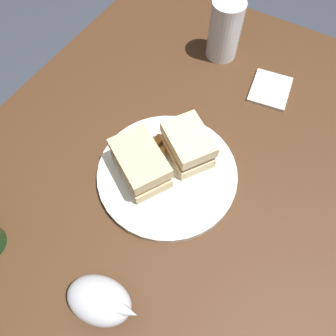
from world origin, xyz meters
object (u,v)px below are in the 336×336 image
Objects in this scene: sandwich_half_left at (188,145)px; pint_glass at (224,33)px; plate at (169,172)px; gravy_boat at (100,300)px; napkin at (270,89)px; sandwich_half_right at (140,164)px.

pint_glass is (-0.33, -0.08, 0.01)m from sandwich_half_left.
plate is 0.28m from gravy_boat.
sandwich_half_left reaches higher than napkin.
gravy_boat is at bearing 3.30° from sandwich_half_left.
sandwich_half_right is at bearing -162.03° from gravy_boat.
plate is at bearing -16.39° from napkin.
sandwich_half_right is at bearing -34.75° from sandwich_half_left.
plate is 0.07m from sandwich_half_left.
plate is 2.22× the size of sandwich_half_left.
pint_glass is (-0.41, -0.02, 0.01)m from sandwich_half_right.
gravy_boat is (0.24, 0.08, -0.01)m from sandwich_half_right.
napkin is at bearing 71.22° from pint_glass.
sandwich_half_left is (-0.05, 0.01, 0.04)m from plate.
plate is at bearing 124.16° from sandwich_half_right.
plate is 1.99× the size of sandwich_half_right.
plate is 2.62× the size of napkin.
pint_glass is at bearing -108.78° from napkin.
napkin is at bearing 158.35° from sandwich_half_right.
sandwich_half_right is 0.39m from napkin.
napkin is at bearing 163.07° from sandwich_half_left.
sandwich_half_right is 0.25m from gravy_boat.
pint_glass reaches higher than gravy_boat.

